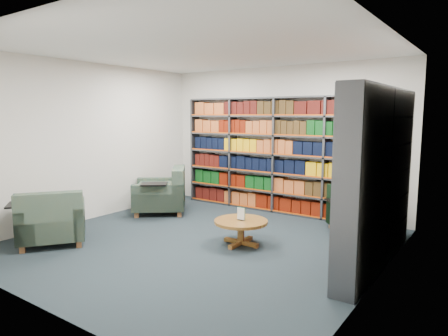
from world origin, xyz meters
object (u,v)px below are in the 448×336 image
Objects in this scene: chair_teal_left at (165,194)px; chair_green_right at (358,214)px; chair_teal_front at (52,222)px; coffee_table at (241,225)px.

chair_green_right is at bearing 13.09° from chair_teal_left.
coffee_table is (2.28, 1.56, -0.04)m from chair_teal_front.
chair_teal_front is 2.76m from coffee_table.
coffee_table is at bearing -126.80° from chair_green_right.
coffee_table is at bearing 34.46° from chair_teal_front.
chair_teal_left is 2.36m from chair_teal_front.
chair_teal_front is (-3.48, -3.17, 0.03)m from chair_green_right.
chair_teal_left is at bearing -166.91° from chair_green_right.
chair_teal_left is at bearing 89.85° from chair_teal_front.
chair_green_right is at bearing 42.33° from chair_teal_front.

